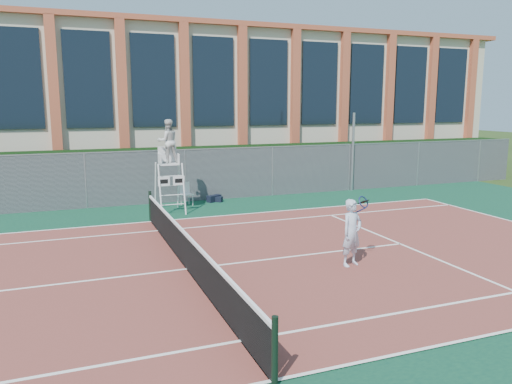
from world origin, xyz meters
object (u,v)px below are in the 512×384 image
object	(u,v)px
plastic_chair	(186,192)
steel_pole	(353,152)
tennis_player	(352,232)
umpire_chair	(168,144)

from	to	relation	value
plastic_chair	steel_pole	bearing A→B (deg)	4.60
steel_pole	tennis_player	xyz separation A→B (m)	(-6.11, -9.90, -0.96)
umpire_chair	plastic_chair	bearing A→B (deg)	48.91
steel_pole	umpire_chair	bearing A→B (deg)	-169.74
steel_pole	plastic_chair	xyz separation A→B (m)	(-8.27, -0.66, -1.29)
tennis_player	umpire_chair	bearing A→B (deg)	110.10
plastic_chair	tennis_player	distance (m)	9.49
umpire_chair	plastic_chair	xyz separation A→B (m)	(0.86, 0.99, -2.05)
steel_pole	plastic_chair	world-z (taller)	steel_pole
steel_pole	plastic_chair	distance (m)	8.39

